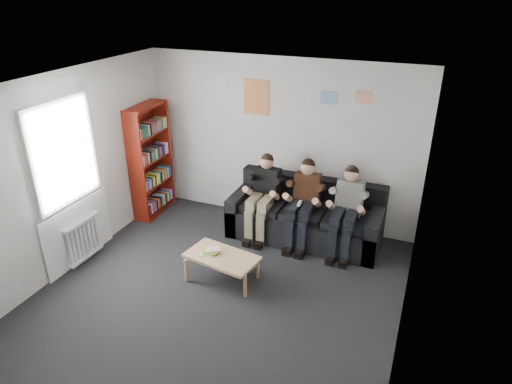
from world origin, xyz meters
TOP-DOWN VIEW (x-y plane):
  - room_shell at (0.00, 0.00)m, footprint 5.00×5.00m
  - sofa at (0.61, 2.06)m, footprint 2.33×0.95m
  - bookshelf at (-2.08, 1.90)m, footprint 0.29×0.86m
  - coffee_table at (-0.10, 0.52)m, footprint 0.96×0.53m
  - game_cases at (-0.26, 0.51)m, footprint 0.23×0.21m
  - person_left at (-0.04, 1.85)m, footprint 0.38×0.82m
  - person_middle at (0.61, 1.85)m, footprint 0.39×0.83m
  - person_right at (1.26, 1.85)m, footprint 0.39×0.82m
  - radiator at (-2.15, 0.20)m, footprint 0.10×0.64m
  - window at (-2.22, 0.20)m, footprint 0.05×1.30m
  - poster_large at (-0.40, 2.49)m, footprint 0.42×0.01m
  - poster_blue at (0.75, 2.49)m, footprint 0.25×0.01m
  - poster_pink at (1.25, 2.49)m, footprint 0.22×0.01m
  - poster_sign at (-1.00, 2.49)m, footprint 0.20×0.01m

SIDE VIEW (x-z plane):
  - sofa at x=0.61m, z-range -0.13..0.78m
  - coffee_table at x=-0.10m, z-range 0.15..0.53m
  - radiator at x=-2.15m, z-range 0.05..0.65m
  - game_cases at x=-0.26m, z-range 0.38..0.44m
  - person_left at x=-0.04m, z-range 0.01..1.33m
  - person_right at x=1.26m, z-range 0.01..1.33m
  - person_middle at x=0.61m, z-range 0.01..1.34m
  - bookshelf at x=-2.08m, z-range 0.00..1.90m
  - window at x=-2.22m, z-range -0.15..2.21m
  - room_shell at x=0.00m, z-range -1.15..3.85m
  - poster_large at x=-0.40m, z-range 1.77..2.32m
  - poster_blue at x=0.75m, z-range 2.05..2.25m
  - poster_pink at x=1.25m, z-range 2.11..2.29m
  - poster_sign at x=-1.00m, z-range 2.18..2.32m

